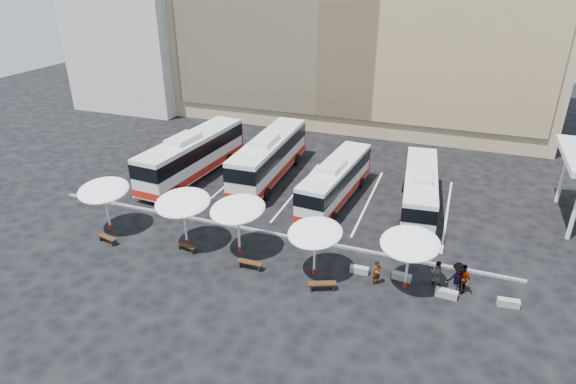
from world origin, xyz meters
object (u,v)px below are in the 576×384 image
(sunshade_3, at_px, (315,233))
(bus_0, at_px, (193,154))
(conc_bench_0, at_px, (359,270))
(passenger_1, at_px, (437,273))
(wood_bench_1, at_px, (187,247))
(wood_bench_0, at_px, (107,238))
(conc_bench_1, at_px, (402,277))
(bus_2, at_px, (336,180))
(bus_1, at_px, (269,156))
(sunshade_4, at_px, (410,243))
(passenger_0, at_px, (377,273))
(sunshade_0, at_px, (104,190))
(wood_bench_2, at_px, (250,263))
(sunshade_1, at_px, (183,203))
(passenger_2, at_px, (463,278))
(conc_bench_2, at_px, (446,294))
(passenger_3, at_px, (457,278))
(wood_bench_3, at_px, (322,285))
(conc_bench_3, at_px, (508,303))
(bus_3, at_px, (420,189))
(sunshade_2, at_px, (238,209))

(sunshade_3, bearing_deg, bus_0, 143.84)
(conc_bench_0, height_order, passenger_1, passenger_1)
(sunshade_3, distance_m, wood_bench_1, 8.99)
(bus_0, bearing_deg, conc_bench_0, -24.51)
(wood_bench_0, bearing_deg, conc_bench_1, 7.70)
(sunshade_3, bearing_deg, bus_2, 98.09)
(bus_1, relative_size, sunshade_4, 3.25)
(conc_bench_0, bearing_deg, passenger_0, -33.82)
(sunshade_0, xyz_separation_m, wood_bench_2, (11.30, -0.99, -2.69))
(sunshade_1, xyz_separation_m, passenger_2, (17.43, 0.99, -2.25))
(sunshade_3, height_order, conc_bench_2, sunshade_3)
(bus_2, bearing_deg, passenger_3, -37.97)
(wood_bench_3, bearing_deg, conc_bench_3, 12.12)
(conc_bench_2, height_order, passenger_2, passenger_2)
(bus_1, bearing_deg, passenger_3, -36.46)
(conc_bench_0, bearing_deg, passenger_1, 5.26)
(wood_bench_3, bearing_deg, sunshade_1, 170.83)
(sunshade_0, bearing_deg, conc_bench_0, 2.92)
(bus_2, height_order, passenger_1, bus_2)
(conc_bench_1, bearing_deg, conc_bench_0, -176.33)
(wood_bench_1, distance_m, wood_bench_3, 9.56)
(bus_3, bearing_deg, passenger_0, -101.94)
(sunshade_0, relative_size, wood_bench_3, 2.65)
(bus_2, distance_m, wood_bench_1, 12.83)
(sunshade_2, relative_size, conc_bench_2, 3.77)
(wood_bench_2, distance_m, passenger_0, 7.70)
(wood_bench_3, height_order, conc_bench_2, wood_bench_3)
(bus_0, relative_size, wood_bench_2, 8.02)
(wood_bench_3, xyz_separation_m, passenger_2, (7.53, 2.59, 0.55))
(wood_bench_1, relative_size, wood_bench_3, 0.86)
(bus_3, xyz_separation_m, sunshade_0, (-20.09, -10.51, 1.29))
(bus_3, relative_size, passenger_0, 7.13)
(sunshade_4, relative_size, conc_bench_0, 3.46)
(bus_2, distance_m, conc_bench_3, 15.62)
(bus_0, height_order, sunshade_2, bus_0)
(wood_bench_0, bearing_deg, sunshade_0, 123.68)
(sunshade_3, relative_size, passenger_2, 2.22)
(bus_3, bearing_deg, bus_0, 175.13)
(bus_0, relative_size, wood_bench_1, 9.02)
(conc_bench_0, bearing_deg, conc_bench_1, 3.67)
(wood_bench_1, xyz_separation_m, passenger_1, (15.62, 1.88, 0.46))
(sunshade_1, relative_size, conc_bench_1, 3.46)
(bus_0, bearing_deg, wood_bench_0, -84.39)
(bus_0, distance_m, passenger_1, 23.25)
(wood_bench_1, xyz_separation_m, conc_bench_3, (19.57, 1.20, -0.11))
(sunshade_0, height_order, sunshade_2, sunshade_2)
(bus_1, relative_size, bus_2, 1.14)
(passenger_1, bearing_deg, bus_3, -60.64)
(wood_bench_1, bearing_deg, bus_0, 117.92)
(sunshade_4, height_order, conc_bench_2, sunshade_4)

